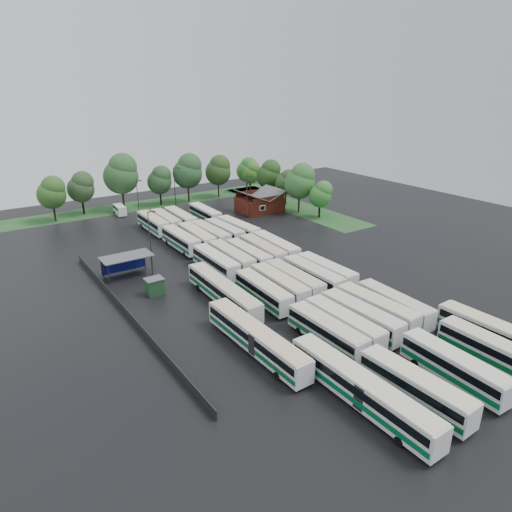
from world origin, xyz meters
TOP-DOWN VIEW (x-y plane):
  - ground at (0.00, 0.00)m, footprint 160.00×160.00m
  - brick_building at (24.00, 42.77)m, footprint 10.07×8.60m
  - wash_shed at (-17.20, 22.02)m, footprint 8.20×4.20m
  - utility_hut at (-16.20, 12.60)m, footprint 2.70×2.20m
  - grass_strip_north at (2.00, 64.80)m, footprint 80.00×10.00m
  - grass_strip_east at (34.00, 42.80)m, footprint 10.00×50.00m
  - west_fence at (-22.20, 8.00)m, footprint 0.10×50.00m
  - bus_r0c0 at (-4.44, -25.76)m, footprint 2.98×12.47m
  - bus_r0c2 at (1.93, -25.87)m, footprint 3.15×12.43m
  - bus_r0c4 at (8.32, -26.23)m, footprint 2.72×12.11m
  - bus_r1c0 at (-4.27, -12.64)m, footprint 2.64×12.06m
  - bus_r1c1 at (-1.37, -12.55)m, footprint 2.66×12.24m
  - bus_r1c2 at (1.81, -12.45)m, footprint 2.93×12.51m
  - bus_r1c3 at (5.06, -12.11)m, footprint 3.11×12.59m
  - bus_r1c4 at (8.21, -12.49)m, footprint 3.04×12.12m
  - bus_r2c0 at (-4.22, 0.96)m, footprint 3.01×12.11m
  - bus_r2c1 at (-1.03, 1.36)m, footprint 3.04×12.35m
  - bus_r2c2 at (1.85, 1.45)m, footprint 2.89×12.33m
  - bus_r2c3 at (5.36, 1.12)m, footprint 2.74×12.42m
  - bus_r2c4 at (8.40, 1.41)m, footprint 2.59×12.01m
  - bus_r3c0 at (-4.40, 14.62)m, footprint 2.80×12.32m
  - bus_r3c1 at (-1.23, 14.94)m, footprint 3.02×12.59m
  - bus_r3c2 at (2.04, 14.49)m, footprint 2.77×11.97m
  - bus_r3c3 at (5.21, 14.74)m, footprint 3.21×12.46m
  - bus_r3c4 at (8.31, 14.99)m, footprint 3.26×12.55m
  - bus_r4c0 at (-4.26, 28.50)m, footprint 2.63×12.28m
  - bus_r4c1 at (-1.06, 28.15)m, footprint 3.15×12.64m
  - bus_r4c2 at (1.96, 28.22)m, footprint 2.77×12.50m
  - bus_r4c3 at (5.38, 28.44)m, footprint 2.77×11.94m
  - bus_r4c4 at (8.48, 28.10)m, footprint 3.19×12.51m
  - bus_r5c0 at (-4.37, 42.04)m, footprint 2.72×12.33m
  - bus_r5c1 at (-1.34, 42.13)m, footprint 2.91×12.11m
  - bus_r5c2 at (1.89, 41.66)m, footprint 3.00×12.53m
  - bus_r5c4 at (8.42, 42.33)m, footprint 2.88×12.06m
  - artic_bus_west_a at (-9.11, -22.91)m, footprint 2.65×18.50m
  - artic_bus_west_b at (-9.04, 4.27)m, footprint 2.99×18.03m
  - artic_bus_west_c at (-12.37, -9.19)m, footprint 2.78×18.14m
  - minibus at (-5.95, 59.14)m, footprint 2.36×5.45m
  - tree_north_0 at (-19.98, 62.06)m, footprint 6.41×6.41m
  - tree_north_1 at (-12.86, 64.63)m, footprint 6.34×6.34m
  - tree_north_2 at (-3.24, 63.37)m, footprint 8.52×8.52m
  - tree_north_3 at (6.19, 62.11)m, footprint 6.24×6.24m
  - tree_north_4 at (13.80, 61.18)m, footprint 7.81×7.81m
  - tree_north_5 at (23.22, 61.62)m, footprint 7.04×7.04m
  - tree_north_6 at (33.61, 63.01)m, footprint 6.00×6.00m
  - tree_east_0 at (32.72, 30.04)m, footprint 5.36×5.33m
  - tree_east_1 at (31.56, 36.37)m, footprint 7.38×7.38m
  - tree_east_2 at (33.71, 44.46)m, footprint 5.60×5.57m
  - tree_east_3 at (33.03, 51.37)m, footprint 6.56×6.56m
  - tree_east_4 at (33.77, 61.47)m, footprint 5.49×5.46m
  - lamp_post_ne at (18.15, 39.44)m, footprint 1.54×0.30m
  - lamp_post_nw at (-11.87, 24.11)m, footprint 1.50×0.29m
  - lamp_post_back_w at (-3.08, 53.43)m, footprint 1.39×0.27m
  - lamp_post_back_e at (7.00, 54.81)m, footprint 1.66×0.32m
  - puddle_0 at (-3.87, -17.83)m, footprint 5.00×5.00m
  - puddle_1 at (8.89, -19.59)m, footprint 4.44×4.44m
  - puddle_2 at (-5.12, 4.36)m, footprint 6.26×6.26m
  - puddle_3 at (6.18, -1.09)m, footprint 3.36×3.36m
  - puddle_4 at (11.36, -17.04)m, footprint 2.47×2.47m

SIDE VIEW (x-z plane):
  - ground at x=0.00m, z-range 0.00..0.00m
  - puddle_0 at x=-3.87m, z-range 0.00..0.01m
  - puddle_1 at x=8.89m, z-range 0.00..0.01m
  - puddle_2 at x=-5.12m, z-range 0.00..0.01m
  - puddle_3 at x=6.18m, z-range 0.00..0.01m
  - puddle_4 at x=11.36m, z-range 0.00..0.01m
  - grass_strip_north at x=2.00m, z-range 0.00..0.01m
  - grass_strip_east at x=34.00m, z-range 0.00..0.01m
  - west_fence at x=-22.20m, z-range 0.00..1.20m
  - minibus at x=-5.95m, z-range 0.13..2.45m
  - utility_hut at x=-16.20m, z-range 0.01..2.63m
  - bus_r4c3 at x=5.38m, z-range 0.17..3.47m
  - bus_r3c2 at x=2.04m, z-range 0.17..3.48m
  - bus_r5c4 at x=8.42m, z-range 0.17..3.51m
  - bus_r2c4 at x=8.40m, z-range 0.17..3.51m
  - bus_r2c0 at x=-4.22m, z-range 0.17..3.51m
  - bus_r1c4 at x=8.21m, z-range 0.17..3.52m
  - bus_r5c1 at x=-1.34m, z-range 0.17..3.52m
  - bus_r1c0 at x=-4.27m, z-range 0.17..3.52m
  - bus_r0c4 at x=8.32m, z-range 0.17..3.53m
  - artic_bus_west_b at x=-9.04m, z-range 0.18..3.52m
  - artic_bus_west_c at x=-12.37m, z-range 0.18..3.54m
  - brick_building at x=24.00m, z-range -0.83..4.56m
  - bus_r1c1 at x=-1.37m, z-range 0.17..3.57m
  - bus_r2c1 at x=-1.03m, z-range 0.17..3.58m
  - bus_r2c2 at x=1.85m, z-range 0.17..3.59m
  - bus_r4c0 at x=-4.26m, z-range 0.17..3.59m
  - bus_r3c0 at x=-4.40m, z-range 0.17..3.59m
  - bus_r5c0 at x=-4.37m, z-range 0.17..3.60m
  - bus_r0c2 at x=1.93m, z-range 0.17..3.60m
  - bus_r3c3 at x=5.21m, z-range 0.17..3.61m
  - bus_r2c3 at x=5.36m, z-range 0.17..3.62m
  - bus_r0c0 at x=-4.44m, z-range 0.17..3.62m
  - bus_r4c4 at x=8.48m, z-range 0.17..3.63m
  - bus_r3c4 at x=8.31m, z-range 0.17..3.63m
  - artic_bus_west_a at x=-9.11m, z-range 0.19..3.62m
  - bus_r1c2 at x=1.81m, z-range 0.17..3.64m
  - bus_r5c2 at x=1.89m, z-range 0.17..3.64m
  - bus_r4c2 at x=1.96m, z-range 0.17..3.65m
  - bus_r1c3 at x=5.06m, z-range 0.17..3.65m
  - bus_r3c1 at x=-1.23m, z-range 0.17..3.66m
  - bus_r4c1 at x=-1.06m, z-range 0.17..3.67m
  - wash_shed at x=-17.20m, z-range 1.20..4.78m
  - lamp_post_back_w at x=-3.08m, z-range 0.73..9.78m
  - lamp_post_nw at x=-11.87m, z-range 0.79..10.53m
  - tree_east_0 at x=32.72m, z-range 1.26..10.08m
  - lamp_post_ne at x=18.15m, z-range 0.81..10.80m
  - tree_east_4 at x=33.77m, z-range 1.29..10.34m
  - tree_east_2 at x=33.71m, z-range 1.32..10.54m
  - lamp_post_back_e at x=7.00m, z-range 0.87..11.66m
  - tree_north_6 at x=33.61m, z-range 1.42..11.35m
  - tree_north_3 at x=6.19m, z-range 1.48..11.82m
  - tree_north_1 at x=-12.86m, z-range 1.50..12.01m
  - tree_north_0 at x=-19.98m, z-range 1.52..12.14m
  - tree_east_3 at x=33.03m, z-range 1.56..12.42m
  - tree_north_5 at x=23.22m, z-range 1.68..13.34m
  - tree_east_1 at x=31.56m, z-range 1.75..13.97m
  - tree_north_4 at x=13.80m, z-range 1.86..14.80m
  - tree_north_2 at x=-3.24m, z-range 2.03..16.14m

